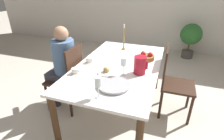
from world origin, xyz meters
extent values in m
plane|color=beige|center=(0.00, 0.00, 0.00)|extent=(20.00, 20.00, 0.00)
cube|color=white|center=(0.00, 0.00, 0.73)|extent=(1.00, 1.74, 0.03)
cylinder|color=#472D19|center=(-0.44, -0.81, 0.36)|extent=(0.07, 0.07, 0.71)
cylinder|color=#472D19|center=(-0.44, 0.81, 0.36)|extent=(0.07, 0.07, 0.71)
cylinder|color=#472D19|center=(0.44, 0.81, 0.36)|extent=(0.07, 0.07, 0.71)
cylinder|color=#331E14|center=(-0.95, -0.31, 0.22)|extent=(0.04, 0.04, 0.44)
cylinder|color=#331E14|center=(-0.95, 0.06, 0.22)|extent=(0.04, 0.04, 0.44)
cylinder|color=#331E14|center=(-0.58, -0.31, 0.22)|extent=(0.04, 0.04, 0.44)
cylinder|color=#331E14|center=(-0.58, 0.06, 0.22)|extent=(0.04, 0.04, 0.44)
cube|color=#331E14|center=(-0.76, -0.12, 0.45)|extent=(0.42, 0.42, 0.03)
cube|color=#331E14|center=(-0.56, -0.12, 0.71)|extent=(0.03, 0.39, 0.49)
cylinder|color=#331E14|center=(0.95, 0.42, 0.22)|extent=(0.04, 0.04, 0.44)
cylinder|color=#331E14|center=(0.95, 0.05, 0.22)|extent=(0.04, 0.04, 0.44)
cylinder|color=#331E14|center=(0.58, 0.42, 0.22)|extent=(0.04, 0.04, 0.44)
cylinder|color=#331E14|center=(0.58, 0.05, 0.22)|extent=(0.04, 0.04, 0.44)
cube|color=#331E14|center=(0.76, 0.23, 0.45)|extent=(0.42, 0.42, 0.03)
cube|color=#331E14|center=(0.56, 0.23, 0.71)|extent=(0.03, 0.39, 0.49)
cylinder|color=#33333D|center=(-0.91, -0.17, 0.23)|extent=(0.09, 0.09, 0.47)
cylinder|color=#33333D|center=(-0.91, -0.01, 0.23)|extent=(0.09, 0.09, 0.47)
cube|color=#33333D|center=(-0.83, -0.09, 0.51)|extent=(0.30, 0.34, 0.11)
cylinder|color=#4C6B93|center=(-0.74, -0.09, 0.79)|extent=(0.30, 0.30, 0.46)
sphere|color=#A37556|center=(-0.74, -0.09, 1.10)|extent=(0.19, 0.19, 0.19)
cylinder|color=#A37556|center=(-0.84, 0.12, 0.90)|extent=(0.25, 0.06, 0.20)
cylinder|color=#A31423|center=(0.29, -0.14, 0.85)|extent=(0.14, 0.14, 0.21)
cube|color=#A31423|center=(0.37, -0.14, 0.86)|extent=(0.02, 0.02, 0.09)
cone|color=#A31423|center=(0.24, -0.14, 0.93)|extent=(0.04, 0.04, 0.04)
cylinder|color=white|center=(0.13, -0.26, 0.75)|extent=(0.06, 0.06, 0.00)
cylinder|color=white|center=(0.13, -0.26, 0.81)|extent=(0.01, 0.01, 0.12)
cylinder|color=white|center=(0.13, -0.26, 0.92)|extent=(0.06, 0.06, 0.09)
cylinder|color=white|center=(0.03, -0.73, 0.75)|extent=(0.06, 0.06, 0.00)
cylinder|color=white|center=(0.03, -0.73, 0.81)|extent=(0.01, 0.01, 0.12)
cylinder|color=white|center=(0.03, -0.73, 0.91)|extent=(0.06, 0.06, 0.09)
cylinder|color=orange|center=(0.03, -0.73, 0.89)|extent=(0.05, 0.05, 0.05)
cylinder|color=silver|center=(-0.40, -0.39, 0.75)|extent=(0.13, 0.13, 0.01)
cylinder|color=silver|center=(-0.40, -0.39, 0.78)|extent=(0.08, 0.08, 0.06)
cube|color=silver|center=(-0.36, -0.39, 0.79)|extent=(0.01, 0.01, 0.03)
cylinder|color=silver|center=(-0.38, -0.06, 0.75)|extent=(0.13, 0.13, 0.01)
cylinder|color=silver|center=(-0.38, -0.06, 0.78)|extent=(0.08, 0.08, 0.06)
cube|color=silver|center=(-0.34, -0.06, 0.79)|extent=(0.01, 0.01, 0.03)
cylinder|color=#9E9EA3|center=(0.10, -0.51, 0.75)|extent=(0.32, 0.32, 0.02)
cylinder|color=#9E9EA3|center=(0.10, -0.51, 0.77)|extent=(0.33, 0.33, 0.01)
cylinder|color=silver|center=(-0.07, -0.25, 0.75)|extent=(0.21, 0.21, 0.01)
sphere|color=tan|center=(-0.07, -0.25, 0.78)|extent=(0.07, 0.07, 0.07)
cylinder|color=brown|center=(0.30, 0.28, 0.77)|extent=(0.21, 0.21, 0.06)
sphere|color=red|center=(0.35, 0.29, 0.82)|extent=(0.07, 0.07, 0.07)
sphere|color=red|center=(0.26, 0.30, 0.82)|extent=(0.07, 0.07, 0.07)
cylinder|color=olive|center=(-0.09, 0.57, 0.75)|extent=(0.06, 0.06, 0.01)
cylinder|color=olive|center=(-0.09, 0.57, 0.92)|extent=(0.02, 0.02, 0.32)
cylinder|color=beige|center=(-0.09, 0.57, 1.10)|extent=(0.02, 0.02, 0.05)
cylinder|color=#4C4742|center=(1.03, 2.51, 0.09)|extent=(0.28, 0.28, 0.18)
cylinder|color=brown|center=(1.03, 2.51, 0.28)|extent=(0.04, 0.04, 0.20)
sphere|color=#2D6B2D|center=(1.03, 2.51, 0.59)|extent=(0.49, 0.49, 0.49)
camera|label=1|loc=(0.57, -1.93, 1.68)|focal=28.00mm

